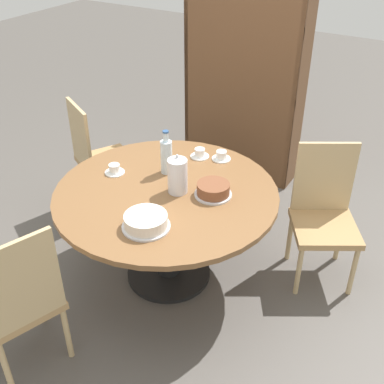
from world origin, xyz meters
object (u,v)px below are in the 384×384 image
Objects in this scene: chair_c at (98,156)px; cup_b at (200,154)px; cake_main at (146,222)px; cup_a at (221,156)px; chair_b at (324,213)px; bookshelf at (242,84)px; coffee_pot at (178,175)px; cake_second at (213,190)px; cup_c at (115,170)px; chair_a at (19,300)px; water_bottle at (166,156)px.

cup_b is (0.92, 0.06, 0.24)m from chair_c.
cake_main is 0.93m from cup_a.
chair_b reaches higher than cup_a.
cup_a is (1.07, 0.11, 0.24)m from chair_c.
cake_main reaches higher than cup_a.
cup_b is (0.20, -1.10, -0.13)m from bookshelf.
chair_c is 3.57× the size of coffee_pot.
chair_c reaches higher than cup_b.
cake_main is at bearing -109.02° from cake_second.
cake_main is at bearing -36.11° from cup_c.
cup_a is (-0.17, 0.44, -0.01)m from cake_second.
cup_a is 0.75m from cup_c.
bookshelf is at bearing 83.57° from cup_c.
cup_b is at bearing -162.48° from cup_a.
chair_a is 7.10× the size of cup_b.
water_bottle is at bearing 171.05° from chair_b.
cup_a is 1.00× the size of cup_b.
coffee_pot is 0.49m from cup_b.
chair_b is 1.44m from cup_c.
water_bottle reaches higher than chair_c.
water_bottle is (0.83, -0.24, 0.34)m from chair_c.
chair_a is 1.63m from cup_a.
cup_a is at bearing 85.50° from coffee_pot.
chair_b is 7.10× the size of cup_c.
cup_c is at bearing -152.94° from chair_a.
coffee_pot is (0.34, 1.05, 0.34)m from chair_a.
chair_a is at bearing -81.93° from cup_c.
chair_a is 1.28m from water_bottle.
water_bottle is 0.63m from cake_main.
coffee_pot is 1.13× the size of cake_second.
water_bottle is at bearing -105.53° from cup_b.
coffee_pot reaches higher than cup_b.
cup_b is (-0.11, 0.47, -0.10)m from coffee_pot.
water_bottle is 0.42m from cake_second.
chair_c is 0.73m from cup_c.
chair_a is at bearing -103.75° from cup_a.
coffee_pot is at bearing -175.63° from chair_b.
cake_main is (0.39, 0.64, 0.26)m from chair_a.
cake_second reaches higher than cup_c.
cake_second is at bearing -12.71° from water_bottle.
chair_b is 1.84m from chair_c.
chair_b is at bearing -146.70° from chair_c.
cake_second is (0.21, 0.08, -0.08)m from coffee_pot.
chair_b is 3.57× the size of coffee_pot.
bookshelf is (-1.12, 1.01, 0.37)m from chair_b.
chair_c is 0.55× the size of bookshelf.
bookshelf is at bearing 109.38° from cake_second.
bookshelf reaches higher than coffee_pot.
coffee_pot reaches higher than chair_a.
coffee_pot is at bearing 96.30° from cake_main.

